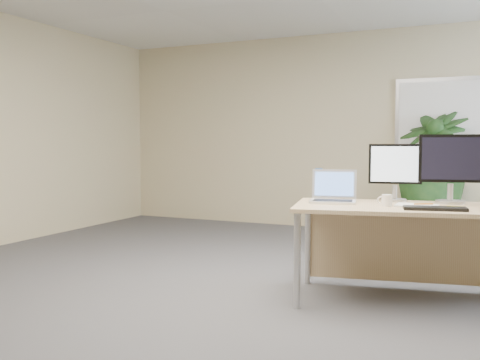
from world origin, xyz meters
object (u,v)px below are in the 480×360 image
at_px(laptop, 333,194).
at_px(desk, 423,225).
at_px(monitor_right, 451,164).
at_px(monitor_left, 395,168).
at_px(floor_plant, 432,179).

bearing_deg(laptop, desk, 7.89).
xyz_separation_m(desk, monitor_right, (0.18, 0.18, 0.46)).
xyz_separation_m(monitor_right, laptop, (-0.85, -0.27, -0.24)).
bearing_deg(monitor_right, monitor_left, -176.70).
distance_m(floor_plant, laptop, 2.92).
relative_size(desk, laptop, 4.97).
bearing_deg(desk, laptop, -172.11).
relative_size(monitor_left, laptop, 1.13).
xyz_separation_m(monitor_left, monitor_right, (0.41, 0.02, 0.04)).
bearing_deg(desk, monitor_right, 44.79).
relative_size(desk, floor_plant, 1.34).
bearing_deg(floor_plant, desk, -86.78).
distance_m(desk, monitor_right, 0.52).
xyz_separation_m(floor_plant, monitor_left, (-0.08, -2.62, 0.24)).
height_order(monitor_left, laptop, monitor_left).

